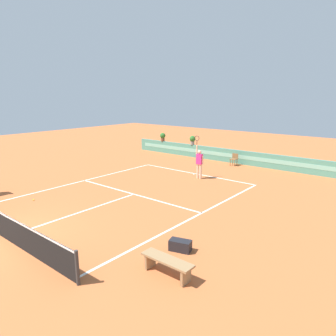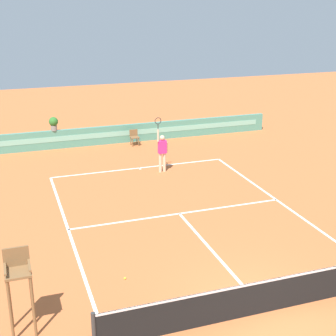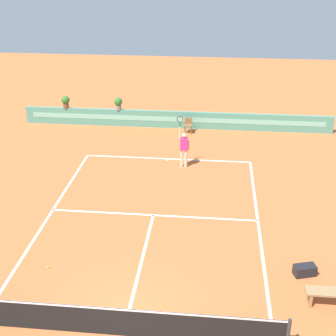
{
  "view_description": "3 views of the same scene",
  "coord_description": "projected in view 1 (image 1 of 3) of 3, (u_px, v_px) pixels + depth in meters",
  "views": [
    {
      "loc": [
        10.88,
        -4.15,
        4.91
      ],
      "look_at": [
        0.35,
        8.72,
        1.0
      ],
      "focal_mm": 33.18,
      "sensor_mm": 36.0,
      "label": 1
    },
    {
      "loc": [
        -5.82,
        -9.22,
        7.58
      ],
      "look_at": [
        0.35,
        8.72,
        1.0
      ],
      "focal_mm": 52.42,
      "sensor_mm": 36.0,
      "label": 2
    },
    {
      "loc": [
        2.23,
        -9.48,
        9.68
      ],
      "look_at": [
        0.35,
        8.72,
        1.0
      ],
      "focal_mm": 50.16,
      "sensor_mm": 36.0,
      "label": 3
    }
  ],
  "objects": [
    {
      "name": "net",
      "position": [
        2.0,
        224.0,
        10.83
      ],
      "size": [
        8.92,
        0.1,
        1.0
      ],
      "color": "#333333",
      "rests_on": "ground"
    },
    {
      "name": "potted_plant_left",
      "position": [
        192.0,
        140.0,
        25.05
      ],
      "size": [
        0.48,
        0.48,
        0.72
      ],
      "color": "gray",
      "rests_on": "back_wall_barrier"
    },
    {
      "name": "ball_kid_chair",
      "position": [
        234.0,
        159.0,
        22.15
      ],
      "size": [
        0.44,
        0.44,
        0.85
      ],
      "color": "brown",
      "rests_on": "ground"
    },
    {
      "name": "tennis_player",
      "position": [
        199.0,
        162.0,
        18.5
      ],
      "size": [
        0.62,
        0.24,
        2.58
      ],
      "color": "beige",
      "rests_on": "ground"
    },
    {
      "name": "potted_plant_far_left",
      "position": [
        163.0,
        136.0,
        27.0
      ],
      "size": [
        0.48,
        0.48,
        0.72
      ],
      "color": "brown",
      "rests_on": "back_wall_barrier"
    },
    {
      "name": "gear_bag",
      "position": [
        180.0,
        245.0,
        10.01
      ],
      "size": [
        0.77,
        0.54,
        0.36
      ],
      "primitive_type": "cube",
      "rotation": [
        0.0,
        0.0,
        0.29
      ],
      "color": "black",
      "rests_on": "ground"
    },
    {
      "name": "bench_courtside",
      "position": [
        167.0,
        263.0,
        8.58
      ],
      "size": [
        1.6,
        0.44,
        0.51
      ],
      "color": "#99754C",
      "rests_on": "ground"
    },
    {
      "name": "court_lines",
      "position": [
        138.0,
        193.0,
        16.01
      ],
      "size": [
        8.32,
        11.94,
        0.01
      ],
      "color": "white",
      "rests_on": "ground"
    },
    {
      "name": "ground_plane",
      "position": [
        128.0,
        196.0,
        15.47
      ],
      "size": [
        60.0,
        60.0,
        0.0
      ],
      "primitive_type": "plane",
      "color": "#BC6033"
    },
    {
      "name": "back_wall_barrier",
      "position": [
        229.0,
        156.0,
        23.19
      ],
      "size": [
        18.0,
        0.21,
        1.0
      ],
      "color": "#4C8E7A",
      "rests_on": "ground"
    },
    {
      "name": "tennis_ball_near_baseline",
      "position": [
        33.0,
        200.0,
        14.83
      ],
      "size": [
        0.07,
        0.07,
        0.07
      ],
      "primitive_type": "sphere",
      "color": "#CCE033",
      "rests_on": "ground"
    }
  ]
}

